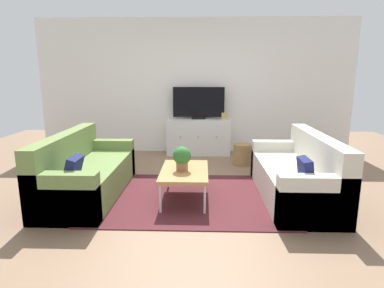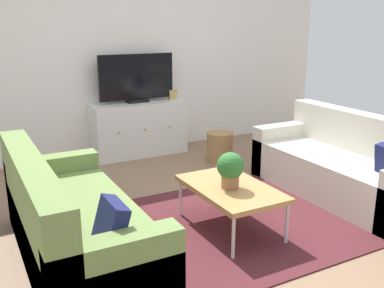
{
  "view_description": "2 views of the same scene",
  "coord_description": "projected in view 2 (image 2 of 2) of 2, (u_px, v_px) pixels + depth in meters",
  "views": [
    {
      "loc": [
        0.16,
        -4.21,
        1.61
      ],
      "look_at": [
        0.0,
        0.61,
        0.57
      ],
      "focal_mm": 30.38,
      "sensor_mm": 36.0,
      "label": 1
    },
    {
      "loc": [
        -2.04,
        -3.17,
        1.77
      ],
      "look_at": [
        0.0,
        0.61,
        0.57
      ],
      "focal_mm": 41.22,
      "sensor_mm": 36.0,
      "label": 2
    }
  ],
  "objects": [
    {
      "name": "ground_plane",
      "position": [
        223.0,
        218.0,
        4.1
      ],
      "size": [
        10.0,
        10.0,
        0.0
      ],
      "primitive_type": "plane",
      "color": "#84664C"
    },
    {
      "name": "wall_back",
      "position": [
        123.0,
        53.0,
        5.89
      ],
      "size": [
        6.4,
        0.12,
        2.7
      ],
      "primitive_type": "cube",
      "color": "white",
      "rests_on": "ground_plane"
    },
    {
      "name": "area_rug",
      "position": [
        232.0,
        224.0,
        3.97
      ],
      "size": [
        2.5,
        1.9,
        0.01
      ],
      "primitive_type": "cube",
      "color": "#4C1E23",
      "rests_on": "ground_plane"
    },
    {
      "name": "couch_left_side",
      "position": [
        68.0,
        227.0,
        3.28
      ],
      "size": [
        0.81,
        1.94,
        0.84
      ],
      "color": "olive",
      "rests_on": "ground_plane"
    },
    {
      "name": "couch_right_side",
      "position": [
        345.0,
        168.0,
        4.59
      ],
      "size": [
        0.81,
        1.94,
        0.84
      ],
      "color": "beige",
      "rests_on": "ground_plane"
    },
    {
      "name": "coffee_table",
      "position": [
        231.0,
        189.0,
        3.78
      ],
      "size": [
        0.6,
        0.96,
        0.41
      ],
      "color": "#B7844C",
      "rests_on": "ground_plane"
    },
    {
      "name": "potted_plant",
      "position": [
        230.0,
        169.0,
        3.68
      ],
      "size": [
        0.23,
        0.23,
        0.31
      ],
      "color": "#936042",
      "rests_on": "coffee_table"
    },
    {
      "name": "tv_console",
      "position": [
        139.0,
        129.0,
        5.96
      ],
      "size": [
        1.27,
        0.47,
        0.72
      ],
      "color": "silver",
      "rests_on": "ground_plane"
    },
    {
      "name": "flat_screen_tv",
      "position": [
        137.0,
        78.0,
        5.79
      ],
      "size": [
        1.03,
        0.16,
        0.63
      ],
      "color": "black",
      "rests_on": "tv_console"
    },
    {
      "name": "mantel_clock",
      "position": [
        173.0,
        94.0,
        6.08
      ],
      "size": [
        0.11,
        0.07,
        0.13
      ],
      "primitive_type": "cube",
      "color": "tan",
      "rests_on": "tv_console"
    },
    {
      "name": "wicker_basket",
      "position": [
        220.0,
        147.0,
        5.7
      ],
      "size": [
        0.34,
        0.34,
        0.38
      ],
      "primitive_type": "cylinder",
      "color": "#9E7547",
      "rests_on": "ground_plane"
    }
  ]
}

